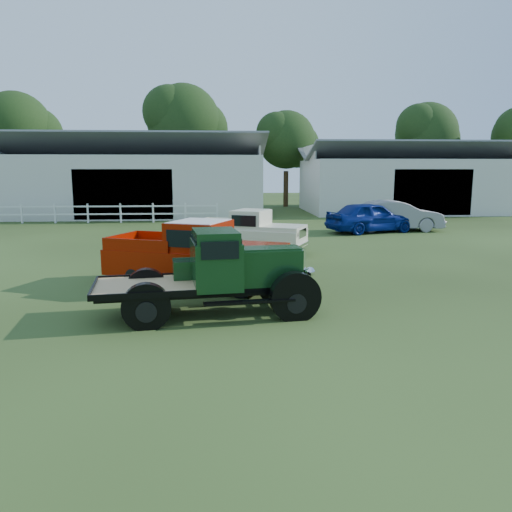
{
  "coord_description": "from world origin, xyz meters",
  "views": [
    {
      "loc": [
        -0.65,
        -11.53,
        3.26
      ],
      "look_at": [
        0.2,
        1.2,
        1.05
      ],
      "focal_mm": 35.0,
      "sensor_mm": 36.0,
      "label": 1
    }
  ],
  "objects_px": {
    "vintage_flatbed": "(212,273)",
    "misc_car_grey": "(395,216)",
    "red_pickup": "(197,253)",
    "misc_car_blue": "(371,217)",
    "white_pickup": "(249,232)"
  },
  "relations": [
    {
      "from": "white_pickup",
      "to": "misc_car_blue",
      "type": "xyz_separation_m",
      "value": [
        6.72,
        6.1,
        -0.03
      ]
    },
    {
      "from": "white_pickup",
      "to": "misc_car_blue",
      "type": "distance_m",
      "value": 9.08
    },
    {
      "from": "misc_car_blue",
      "to": "misc_car_grey",
      "type": "relative_size",
      "value": 0.95
    },
    {
      "from": "vintage_flatbed",
      "to": "misc_car_blue",
      "type": "height_order",
      "value": "vintage_flatbed"
    },
    {
      "from": "red_pickup",
      "to": "misc_car_grey",
      "type": "xyz_separation_m",
      "value": [
        10.01,
        12.35,
        -0.13
      ]
    },
    {
      "from": "vintage_flatbed",
      "to": "misc_car_grey",
      "type": "height_order",
      "value": "vintage_flatbed"
    },
    {
      "from": "misc_car_grey",
      "to": "white_pickup",
      "type": "bearing_deg",
      "value": 128.68
    },
    {
      "from": "vintage_flatbed",
      "to": "red_pickup",
      "type": "distance_m",
      "value": 2.89
    },
    {
      "from": "red_pickup",
      "to": "white_pickup",
      "type": "bearing_deg",
      "value": 94.84
    },
    {
      "from": "vintage_flatbed",
      "to": "misc_car_grey",
      "type": "bearing_deg",
      "value": 49.94
    },
    {
      "from": "red_pickup",
      "to": "misc_car_grey",
      "type": "bearing_deg",
      "value": 73.13
    },
    {
      "from": "vintage_flatbed",
      "to": "misc_car_blue",
      "type": "bearing_deg",
      "value": 53.31
    },
    {
      "from": "misc_car_blue",
      "to": "misc_car_grey",
      "type": "bearing_deg",
      "value": -87.84
    },
    {
      "from": "vintage_flatbed",
      "to": "white_pickup",
      "type": "distance_m",
      "value": 8.63
    },
    {
      "from": "white_pickup",
      "to": "misc_car_grey",
      "type": "height_order",
      "value": "white_pickup"
    }
  ]
}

